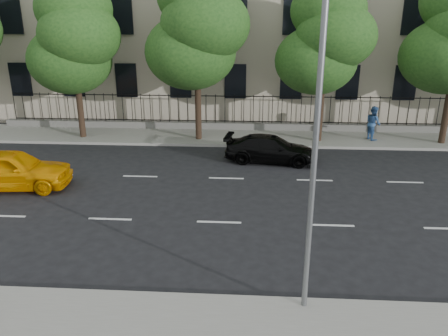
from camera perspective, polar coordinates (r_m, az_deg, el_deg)
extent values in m
plane|color=black|center=(13.64, -1.44, -11.75)|extent=(120.00, 120.00, 0.00)
cube|color=gray|center=(26.59, 1.19, 4.11)|extent=(60.00, 4.00, 0.15)
cube|color=slate|center=(28.17, 1.34, 5.55)|extent=(30.00, 0.50, 0.40)
cube|color=black|center=(28.10, 1.35, 6.14)|extent=(28.80, 0.05, 0.05)
cube|color=black|center=(27.78, 1.37, 9.36)|extent=(28.80, 0.05, 0.05)
cylinder|color=slate|center=(9.88, 11.76, 1.91)|extent=(0.14, 0.14, 8.00)
cylinder|color=#382619|center=(27.34, -18.21, 6.94)|extent=(0.36, 0.36, 2.97)
ellipsoid|color=#1C4617|center=(27.34, -19.45, 13.17)|extent=(4.75, 4.75, 3.90)
ellipsoid|color=#1C4617|center=(26.46, -18.34, 16.12)|extent=(4.50, 4.50, 3.70)
ellipsoid|color=#1C4617|center=(27.14, -19.01, 19.03)|extent=(4.25, 4.25, 3.50)
cylinder|color=#382619|center=(25.57, -3.39, 7.47)|extent=(0.36, 0.36, 3.32)
ellipsoid|color=#1C4617|center=(25.46, -4.38, 14.86)|extent=(5.13, 5.13, 4.21)
ellipsoid|color=#1C4617|center=(24.78, -2.46, 18.22)|extent=(4.86, 4.86, 4.00)
cylinder|color=#382619|center=(25.71, 12.42, 6.84)|extent=(0.36, 0.36, 3.08)
ellipsoid|color=#1C4617|center=(25.50, 11.89, 13.57)|extent=(4.56, 4.56, 3.74)
ellipsoid|color=#1C4617|center=(25.06, 14.39, 16.32)|extent=(4.32, 4.32, 3.55)
ellipsoid|color=#1C4617|center=(25.56, 13.46, 19.41)|extent=(4.08, 4.08, 3.36)
cylinder|color=#382619|center=(27.65, 26.99, 6.19)|extent=(0.36, 0.36, 3.22)
ellipsoid|color=#1C4617|center=(27.34, 26.99, 12.85)|extent=(4.94, 4.94, 4.06)
imported|color=#EF9A05|center=(20.65, -26.13, -0.17)|extent=(5.17, 2.50, 1.70)
imported|color=black|center=(22.17, 6.13, 2.49)|extent=(4.83, 2.44, 1.34)
imported|color=#305790|center=(26.95, 18.90, 5.59)|extent=(0.99, 1.13, 1.96)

